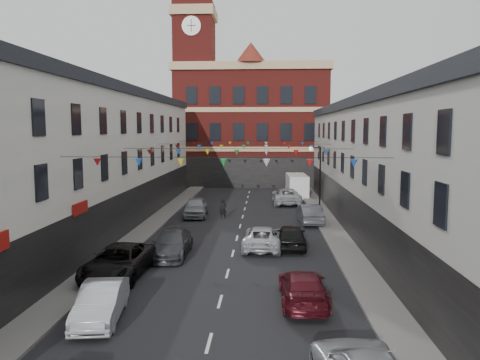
% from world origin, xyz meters
% --- Properties ---
extents(ground, '(160.00, 160.00, 0.00)m').
position_xyz_m(ground, '(0.00, 0.00, 0.00)').
color(ground, black).
rests_on(ground, ground).
extents(pavement_left, '(1.80, 64.00, 0.15)m').
position_xyz_m(pavement_left, '(-6.90, 2.00, 0.07)').
color(pavement_left, '#605E5B').
rests_on(pavement_left, ground).
extents(pavement_right, '(1.80, 64.00, 0.15)m').
position_xyz_m(pavement_right, '(6.90, 2.00, 0.07)').
color(pavement_right, '#605E5B').
rests_on(pavement_right, ground).
extents(terrace_left, '(8.40, 56.00, 10.70)m').
position_xyz_m(terrace_left, '(-11.78, 1.00, 5.35)').
color(terrace_left, beige).
rests_on(terrace_left, ground).
extents(terrace_right, '(8.40, 56.00, 9.70)m').
position_xyz_m(terrace_right, '(11.78, 1.00, 4.85)').
color(terrace_right, '#B6B5AB').
rests_on(terrace_right, ground).
extents(civic_building, '(20.60, 13.30, 18.50)m').
position_xyz_m(civic_building, '(0.00, 37.95, 8.14)').
color(civic_building, maroon).
rests_on(civic_building, ground).
extents(clock_tower, '(5.60, 5.60, 30.00)m').
position_xyz_m(clock_tower, '(-7.50, 35.00, 14.93)').
color(clock_tower, maroon).
rests_on(clock_tower, ground).
extents(distant_hill, '(40.00, 14.00, 10.00)m').
position_xyz_m(distant_hill, '(-4.00, 62.00, 5.00)').
color(distant_hill, '#2A4B23').
rests_on(distant_hill, ground).
extents(street_lamp, '(1.10, 0.36, 6.00)m').
position_xyz_m(street_lamp, '(6.55, 14.00, 3.90)').
color(street_lamp, black).
rests_on(street_lamp, ground).
extents(car_left_b, '(2.08, 4.55, 1.45)m').
position_xyz_m(car_left_b, '(-4.49, -10.22, 0.72)').
color(car_left_b, '#B8BCC1').
rests_on(car_left_b, ground).
extents(car_left_c, '(2.83, 5.82, 1.59)m').
position_xyz_m(car_left_c, '(-5.50, -4.88, 0.80)').
color(car_left_c, black).
rests_on(car_left_c, ground).
extents(car_left_d, '(2.12, 5.10, 1.47)m').
position_xyz_m(car_left_d, '(-3.60, -0.77, 0.74)').
color(car_left_d, '#3A3C41').
rests_on(car_left_d, ground).
extents(car_left_e, '(2.23, 4.91, 1.64)m').
position_xyz_m(car_left_e, '(-4.05, 11.92, 0.82)').
color(car_left_e, '#919499').
rests_on(car_left_e, ground).
extents(car_right_c, '(2.04, 4.88, 1.41)m').
position_xyz_m(car_right_c, '(3.60, -7.97, 0.70)').
color(car_right_c, '#4E0F18').
rests_on(car_right_c, ground).
extents(car_right_d, '(1.87, 4.52, 1.53)m').
position_xyz_m(car_right_d, '(3.60, 1.55, 0.77)').
color(car_right_d, black).
rests_on(car_right_d, ground).
extents(car_right_e, '(1.93, 4.81, 1.55)m').
position_xyz_m(car_right_e, '(5.50, 9.48, 0.78)').
color(car_right_e, '#494A50').
rests_on(car_right_e, ground).
extents(car_right_f, '(2.94, 5.91, 1.61)m').
position_xyz_m(car_right_f, '(4.06, 19.30, 0.80)').
color(car_right_f, '#B3B4B8').
rests_on(car_right_f, ground).
extents(moving_car, '(2.58, 5.18, 1.41)m').
position_xyz_m(moving_car, '(1.80, 1.36, 0.71)').
color(moving_car, silver).
rests_on(moving_car, ground).
extents(white_van, '(2.34, 5.57, 2.42)m').
position_xyz_m(white_van, '(5.48, 24.95, 1.21)').
color(white_van, white).
rests_on(white_van, ground).
extents(pedestrian, '(0.63, 0.43, 1.67)m').
position_xyz_m(pedestrian, '(-1.59, 11.04, 0.83)').
color(pedestrian, black).
rests_on(pedestrian, ground).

